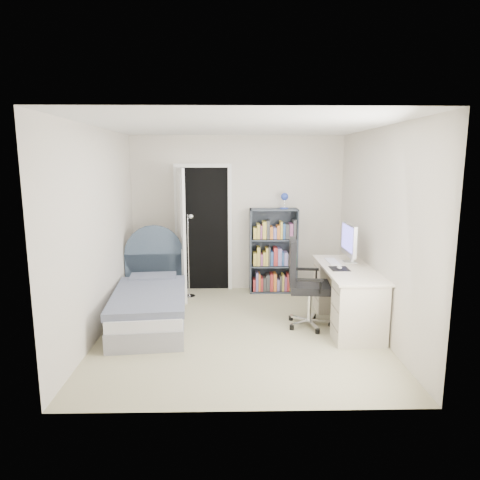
{
  "coord_description": "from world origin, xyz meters",
  "views": [
    {
      "loc": [
        -0.1,
        -5.11,
        2.09
      ],
      "look_at": [
        0.02,
        0.42,
        1.07
      ],
      "focal_mm": 32.0,
      "sensor_mm": 36.0,
      "label": 1
    }
  ],
  "objects_px": {
    "floor_lamp": "(190,264)",
    "office_chair": "(303,279)",
    "bed": "(151,302)",
    "desk": "(347,293)",
    "nightstand": "(159,270)",
    "bookcase": "(274,255)"
  },
  "relations": [
    {
      "from": "bookcase",
      "to": "nightstand",
      "type": "bearing_deg",
      "value": -179.56
    },
    {
      "from": "floor_lamp",
      "to": "office_chair",
      "type": "xyz_separation_m",
      "value": [
        1.55,
        -1.21,
        0.08
      ]
    },
    {
      "from": "desk",
      "to": "office_chair",
      "type": "xyz_separation_m",
      "value": [
        -0.58,
        -0.04,
        0.21
      ]
    },
    {
      "from": "nightstand",
      "to": "office_chair",
      "type": "relative_size",
      "value": 0.51
    },
    {
      "from": "desk",
      "to": "office_chair",
      "type": "distance_m",
      "value": 0.62
    },
    {
      "from": "desk",
      "to": "office_chair",
      "type": "relative_size",
      "value": 1.38
    },
    {
      "from": "bed",
      "to": "nightstand",
      "type": "xyz_separation_m",
      "value": [
        -0.1,
        1.28,
        0.11
      ]
    },
    {
      "from": "bed",
      "to": "bookcase",
      "type": "bearing_deg",
      "value": 36.37
    },
    {
      "from": "nightstand",
      "to": "office_chair",
      "type": "height_order",
      "value": "office_chair"
    },
    {
      "from": "bed",
      "to": "desk",
      "type": "distance_m",
      "value": 2.57
    },
    {
      "from": "bed",
      "to": "bookcase",
      "type": "height_order",
      "value": "bookcase"
    },
    {
      "from": "office_chair",
      "to": "bookcase",
      "type": "bearing_deg",
      "value": 98.15
    },
    {
      "from": "bed",
      "to": "floor_lamp",
      "type": "xyz_separation_m",
      "value": [
        0.43,
        1.02,
        0.27
      ]
    },
    {
      "from": "floor_lamp",
      "to": "bookcase",
      "type": "xyz_separation_m",
      "value": [
        1.34,
        0.28,
        0.08
      ]
    },
    {
      "from": "nightstand",
      "to": "bookcase",
      "type": "height_order",
      "value": "bookcase"
    },
    {
      "from": "bookcase",
      "to": "desk",
      "type": "height_order",
      "value": "bookcase"
    },
    {
      "from": "bed",
      "to": "desk",
      "type": "xyz_separation_m",
      "value": [
        2.56,
        -0.15,
        0.15
      ]
    },
    {
      "from": "floor_lamp",
      "to": "desk",
      "type": "relative_size",
      "value": 0.84
    },
    {
      "from": "floor_lamp",
      "to": "nightstand",
      "type": "bearing_deg",
      "value": 153.1
    },
    {
      "from": "floor_lamp",
      "to": "office_chair",
      "type": "height_order",
      "value": "floor_lamp"
    },
    {
      "from": "bed",
      "to": "office_chair",
      "type": "distance_m",
      "value": 2.02
    },
    {
      "from": "bed",
      "to": "office_chair",
      "type": "xyz_separation_m",
      "value": [
        1.98,
        -0.19,
        0.36
      ]
    }
  ]
}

